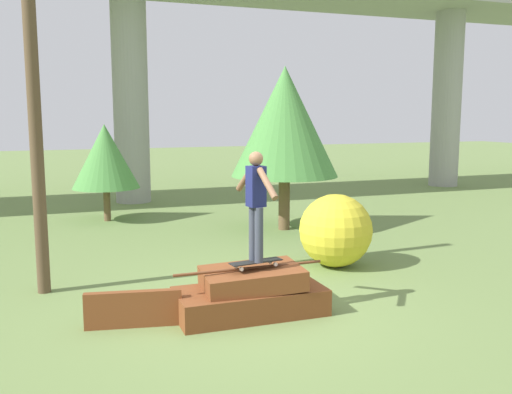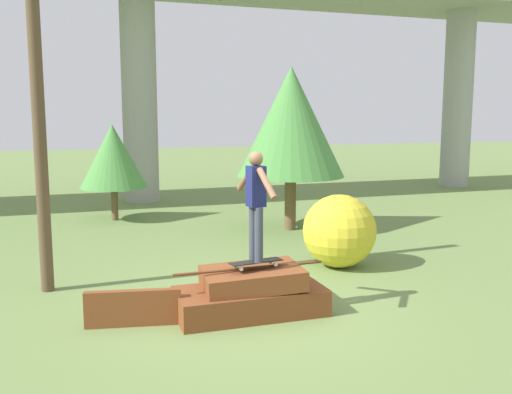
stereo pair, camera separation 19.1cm
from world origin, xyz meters
name	(u,v)px [view 1 (the left image)]	position (x,y,z in m)	size (l,w,h in m)	color
ground_plane	(250,314)	(0.00, 0.00, 0.00)	(80.00, 80.00, 0.00)	olive
scrap_pile	(251,294)	(0.01, 0.01, 0.29)	(2.19, 1.07, 0.69)	brown
scrap_plank_loose	(133,309)	(-1.62, 0.07, 0.25)	(1.27, 0.35, 0.49)	brown
skateboard	(256,262)	(0.07, -0.05, 0.76)	(0.78, 0.29, 0.09)	black
skater	(256,199)	(0.07, -0.05, 1.65)	(0.25, 1.12, 1.53)	#383D4C
utility_pole	(32,63)	(-2.73, 2.08, 3.57)	(1.30, 0.20, 6.90)	brown
tree_behind_left	(285,122)	(2.81, 5.35, 2.61)	(2.58, 2.58, 3.93)	brown
tree_behind_right	(105,156)	(-1.14, 8.02, 1.71)	(1.75, 1.75, 2.55)	brown
bush_yellow_flowering	(336,231)	(2.35, 1.86, 0.68)	(1.35, 1.35, 1.35)	gold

